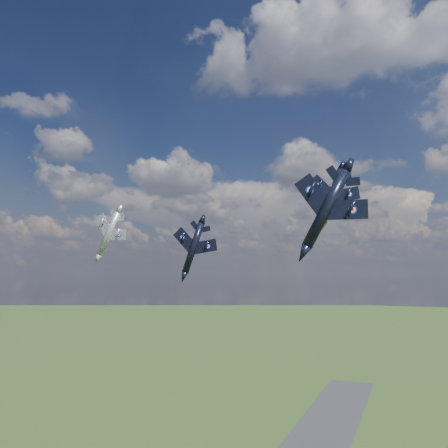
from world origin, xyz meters
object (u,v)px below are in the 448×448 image
at_px(jet_right_navy, 326,209).
at_px(jet_lead_navy, 193,248).
at_px(jet_high_navy, 332,196).
at_px(jet_left_silver, 109,234).

bearing_deg(jet_right_navy, jet_lead_navy, 137.99).
distance_m(jet_lead_navy, jet_high_navy, 32.15).
bearing_deg(jet_lead_navy, jet_left_silver, 168.38).
distance_m(jet_lead_navy, jet_left_silver, 25.31).
relative_size(jet_lead_navy, jet_left_silver, 0.97).
bearing_deg(jet_left_silver, jet_high_navy, 3.03).
xyz_separation_m(jet_high_navy, jet_left_silver, (-55.61, 1.81, -5.28)).
distance_m(jet_right_navy, jet_high_navy, 26.08).
height_order(jet_right_navy, jet_left_silver, jet_left_silver).
bearing_deg(jet_left_silver, jet_lead_navy, 0.56).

